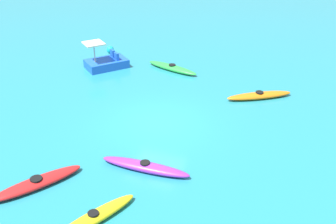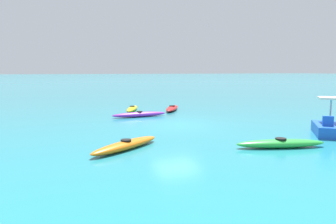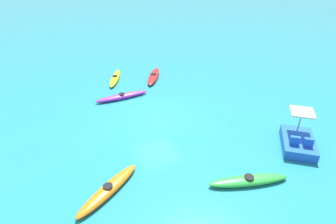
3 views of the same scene
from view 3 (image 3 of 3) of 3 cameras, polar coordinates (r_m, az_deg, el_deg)
The scene contains 7 objects.
ground_plane at distance 16.31m, azimuth -2.34°, elevation -1.66°, with size 600.00×600.00×0.00m, color teal.
kayak_red at distance 21.77m, azimuth -2.95°, elevation 7.35°, with size 3.28×2.36×0.37m.
kayak_purple at distance 18.86m, azimuth -9.38°, elevation 3.18°, with size 0.70×3.57×0.37m.
kayak_orange at distance 12.03m, azimuth -12.09°, elevation -15.20°, with size 2.43×3.23×0.37m.
kayak_yellow at distance 21.74m, azimuth -10.75°, elevation 6.80°, with size 3.18×1.88×0.37m.
kayak_green at distance 12.63m, azimuth 16.11°, elevation -13.24°, with size 1.57×3.50×0.37m.
pedal_boat_blue at distance 15.44m, azimuth 25.03°, elevation -5.42°, with size 2.81×2.68×1.68m.
Camera 3 is at (12.88, -5.12, 8.60)m, focal length 29.85 mm.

